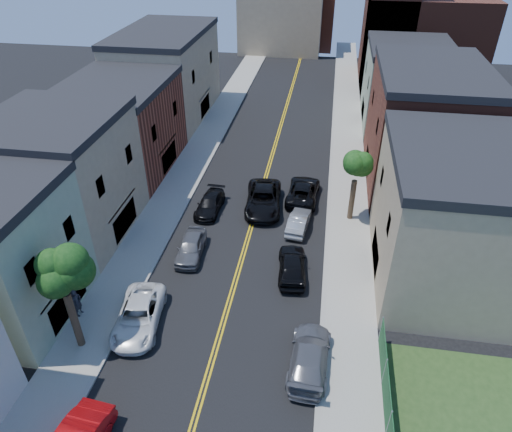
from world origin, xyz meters
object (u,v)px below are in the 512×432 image
at_px(black_car_left, 210,204).
at_px(grey_car_right, 309,356).
at_px(black_suv_lane, 263,199).
at_px(pedestrian_left, 77,303).
at_px(black_car_right, 292,265).
at_px(silver_car_right, 299,222).
at_px(dark_car_right_far, 303,191).
at_px(white_pickup, 139,316).
at_px(grey_car_left, 191,247).

distance_m(black_car_left, grey_car_right, 17.46).
height_order(black_suv_lane, pedestrian_left, pedestrian_left).
bearing_deg(black_car_right, grey_car_right, 96.89).
height_order(black_car_right, silver_car_right, black_car_right).
xyz_separation_m(black_car_left, black_car_right, (7.67, -7.06, 0.15)).
bearing_deg(dark_car_right_far, silver_car_right, 92.92).
xyz_separation_m(white_pickup, dark_car_right_far, (8.88, 16.61, 0.01)).
distance_m(grey_car_right, dark_car_right_far, 18.12).
distance_m(silver_car_right, pedestrian_left, 17.44).
relative_size(black_car_left, grey_car_right, 0.86).
xyz_separation_m(black_car_left, pedestrian_left, (-5.23, -13.19, 0.47)).
relative_size(white_pickup, pedestrian_left, 2.80).
height_order(black_car_right, dark_car_right_far, black_car_right).
height_order(white_pickup, black_car_left, white_pickup).
bearing_deg(grey_car_right, silver_car_right, -80.01).
bearing_deg(dark_car_right_far, black_car_right, 92.92).
height_order(dark_car_right_far, black_suv_lane, black_suv_lane).
bearing_deg(grey_car_left, black_car_left, 87.51).
height_order(grey_car_left, grey_car_right, grey_car_right).
relative_size(black_car_right, dark_car_right_far, 0.85).
xyz_separation_m(white_pickup, silver_car_right, (8.88, 11.84, -0.09)).
height_order(grey_car_left, black_car_right, black_car_right).
bearing_deg(grey_car_right, black_car_right, -74.83).
distance_m(dark_car_right_far, pedestrian_left, 20.94).
bearing_deg(dark_car_right_far, grey_car_left, 53.95).
height_order(white_pickup, silver_car_right, white_pickup).
bearing_deg(grey_car_right, white_pickup, -5.01).
xyz_separation_m(black_car_right, dark_car_right_far, (0.00, 10.36, -0.03)).
bearing_deg(silver_car_right, black_suv_lane, -32.52).
xyz_separation_m(white_pickup, black_car_right, (8.88, 6.25, 0.04)).
bearing_deg(grey_car_right, black_car_left, -54.85).
bearing_deg(grey_car_left, black_suv_lane, 55.94).
xyz_separation_m(white_pickup, black_suv_lane, (5.63, 14.48, 0.11)).
bearing_deg(black_suv_lane, white_pickup, -116.66).
height_order(black_car_left, black_suv_lane, black_suv_lane).
relative_size(black_car_right, silver_car_right, 1.16).
height_order(white_pickup, pedestrian_left, pedestrian_left).
distance_m(black_car_right, dark_car_right_far, 10.36).
height_order(grey_car_right, silver_car_right, grey_car_right).
bearing_deg(black_suv_lane, black_car_right, -73.87).
bearing_deg(silver_car_right, white_pickup, 59.65).
bearing_deg(black_suv_lane, dark_car_right_far, 27.81).
relative_size(white_pickup, black_car_left, 1.20).
bearing_deg(silver_car_right, black_car_right, 96.51).
distance_m(grey_car_right, black_suv_lane, 16.66).
height_order(grey_car_left, black_car_left, grey_car_left).
bearing_deg(black_car_left, dark_car_right_far, 25.34).
bearing_deg(black_car_right, black_car_left, -48.20).
distance_m(white_pickup, black_car_left, 13.36).
xyz_separation_m(black_car_right, silver_car_right, (0.00, 5.60, -0.14)).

